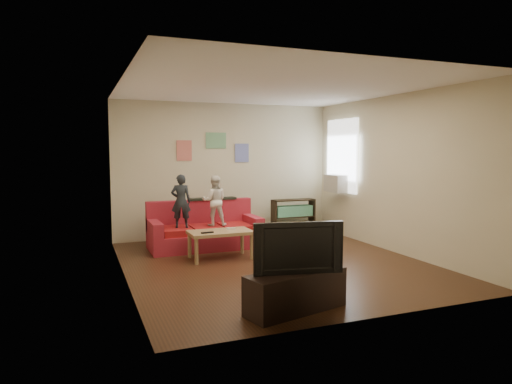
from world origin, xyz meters
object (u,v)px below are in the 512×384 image
object	(u,v)px
coffee_table	(220,235)
television	(296,246)
bookshelf	(293,218)
tv_stand	(296,291)
file_box	(264,233)
sofa	(204,231)
child_a	(181,201)
child_b	(214,201)

from	to	relation	value
coffee_table	television	bearing A→B (deg)	-88.74
bookshelf	tv_stand	bearing A→B (deg)	-115.81
bookshelf	television	distance (m)	4.64
file_box	coffee_table	bearing A→B (deg)	-138.65
coffee_table	bookshelf	distance (m)	2.58
coffee_table	tv_stand	size ratio (longest dim) A/B	0.86
coffee_table	tv_stand	xyz separation A→B (m)	(0.06, -2.62, -0.17)
sofa	file_box	xyz separation A→B (m)	(1.23, 0.12, -0.13)
file_box	tv_stand	size ratio (longest dim) A/B	0.39
file_box	television	distance (m)	3.90
bookshelf	sofa	bearing A→B (deg)	-164.02
coffee_table	file_box	distance (m)	1.63
child_a	television	size ratio (longest dim) A/B	0.95
bookshelf	file_box	world-z (taller)	bookshelf
child_a	tv_stand	size ratio (longest dim) A/B	0.79
child_a	child_b	xyz separation A→B (m)	(0.60, 0.00, -0.02)
child_b	tv_stand	size ratio (longest dim) A/B	0.77
sofa	coffee_table	bearing A→B (deg)	-88.87
coffee_table	sofa	bearing A→B (deg)	91.13
child_b	coffee_table	bearing A→B (deg)	92.82
file_box	television	world-z (taller)	television
sofa	bookshelf	world-z (taller)	sofa
sofa	child_b	size ratio (longest dim) A/B	2.20
coffee_table	file_box	bearing A→B (deg)	41.35
child_a	coffee_table	distance (m)	1.03
tv_stand	television	xyz separation A→B (m)	(0.00, 0.00, 0.50)
sofa	child_a	bearing A→B (deg)	-159.68
sofa	file_box	distance (m)	1.24
bookshelf	television	world-z (taller)	television
child_b	bookshelf	bearing A→B (deg)	-146.14
child_a	child_b	bearing A→B (deg)	-164.91
tv_stand	television	size ratio (longest dim) A/B	1.20
child_a	file_box	xyz separation A→B (m)	(1.68, 0.29, -0.72)
child_b	bookshelf	xyz separation A→B (m)	(1.94, 0.76, -0.54)
child_b	file_box	distance (m)	1.32
sofa	coffee_table	distance (m)	0.95
child_a	bookshelf	size ratio (longest dim) A/B	1.02
bookshelf	television	size ratio (longest dim) A/B	0.93
television	sofa	bearing A→B (deg)	102.95
file_box	child_a	bearing A→B (deg)	-170.19
child_a	coffee_table	world-z (taller)	child_a
child_a	tv_stand	xyz separation A→B (m)	(0.53, -3.39, -0.66)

